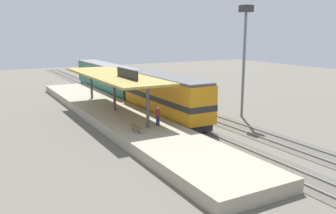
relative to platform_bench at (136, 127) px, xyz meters
name	(u,v)px	position (x,y,z in m)	size (l,w,h in m)	color
ground_plane	(169,112)	(8.00, 8.63, -1.34)	(120.00, 120.00, 0.00)	#666056
track_near	(154,114)	(6.00, 8.63, -1.31)	(3.20, 110.00, 0.16)	#565249
track_far	(189,109)	(10.60, 8.63, -1.31)	(3.20, 110.00, 0.16)	#565249
platform	(115,115)	(1.40, 8.63, -0.89)	(6.00, 44.00, 0.90)	#A89E89
station_canopy	(114,76)	(1.40, 8.54, 3.19)	(5.20, 18.00, 4.70)	#47474C
platform_bench	(136,127)	(0.00, 0.00, 0.00)	(0.44, 1.70, 0.50)	#333338
locomotive	(165,96)	(6.00, 6.08, 1.07)	(2.93, 14.43, 4.44)	#28282D
passenger_carriage_single	(107,78)	(6.00, 24.08, 0.97)	(2.90, 20.00, 4.24)	#28282D
light_mast	(245,38)	(13.80, 2.91, 7.05)	(1.10, 1.10, 11.70)	slate
person_waiting	(158,115)	(2.47, 0.87, 0.51)	(0.34, 0.34, 1.71)	navy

